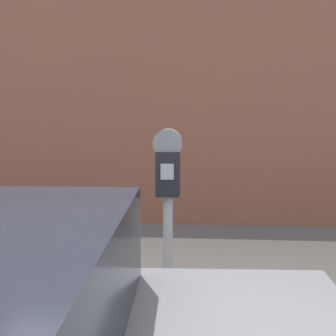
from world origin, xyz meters
name	(u,v)px	position (x,y,z in m)	size (l,w,h in m)	color
sidewalk	(189,286)	(0.00, 2.20, 0.06)	(24.00, 2.80, 0.12)	#ADAAA3
building_facade	(196,2)	(0.00, 4.95, 3.22)	(24.00, 0.30, 6.43)	#935642
parking_meter	(168,189)	(-0.13, 1.31, 1.14)	(0.21, 0.15, 1.45)	gray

